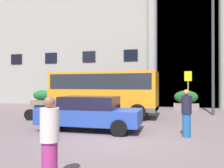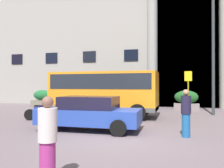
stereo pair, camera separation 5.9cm
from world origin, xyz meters
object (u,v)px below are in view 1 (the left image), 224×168
at_px(pedestrian_woman_with_bag, 187,113).
at_px(hedge_planter_east, 106,99).
at_px(pedestrian_woman_dark_dress, 50,141).
at_px(motorcycle_near_kerb, 42,112).
at_px(orange_minibus, 104,90).
at_px(parked_hatchback_near, 90,113).
at_px(hedge_planter_west, 186,101).
at_px(bus_stop_sign, 188,88).
at_px(hedge_planter_far_east, 42,99).
at_px(lamppost_plaza_centre, 213,40).
at_px(hedge_planter_far_west, 145,100).

bearing_deg(pedestrian_woman_with_bag, hedge_planter_east, 127.29).
bearing_deg(pedestrian_woman_dark_dress, motorcycle_near_kerb, -1.80).
height_order(orange_minibus, pedestrian_woman_with_bag, orange_minibus).
bearing_deg(parked_hatchback_near, pedestrian_woman_dark_dress, -78.55).
relative_size(orange_minibus, pedestrian_woman_with_bag, 3.63).
bearing_deg(hedge_planter_west, hedge_planter_east, -177.76).
bearing_deg(pedestrian_woman_dark_dress, hedge_planter_east, -21.75).
height_order(bus_stop_sign, hedge_planter_west, bus_stop_sign).
distance_m(hedge_planter_far_east, pedestrian_woman_with_bag, 15.13).
height_order(pedestrian_woman_dark_dress, lamppost_plaza_centre, lamppost_plaza_centre).
distance_m(hedge_planter_west, hedge_planter_east, 6.40).
distance_m(motorcycle_near_kerb, lamppost_plaza_centre, 11.33).
xyz_separation_m(orange_minibus, bus_stop_sign, (4.90, 1.72, 0.10)).
relative_size(bus_stop_sign, hedge_planter_far_east, 1.53).
distance_m(hedge_planter_far_west, pedestrian_woman_with_bag, 10.17).
xyz_separation_m(hedge_planter_far_west, pedestrian_woman_dark_dress, (0.10, -14.83, 0.15)).
relative_size(motorcycle_near_kerb, pedestrian_woman_dark_dress, 1.21).
relative_size(hedge_planter_east, motorcycle_near_kerb, 1.00).
height_order(bus_stop_sign, motorcycle_near_kerb, bus_stop_sign).
bearing_deg(hedge_planter_east, lamppost_plaza_centre, -17.79).
distance_m(hedge_planter_far_west, lamppost_plaza_centre, 6.74).
xyz_separation_m(orange_minibus, lamppost_plaza_centre, (6.46, 2.57, 3.17)).
xyz_separation_m(parked_hatchback_near, pedestrian_woman_with_bag, (3.88, -0.30, 0.15)).
bearing_deg(parked_hatchback_near, orange_minibus, 97.54).
bearing_deg(pedestrian_woman_with_bag, bus_stop_sign, 92.24).
height_order(hedge_planter_far_west, motorcycle_near_kerb, hedge_planter_far_west).
distance_m(bus_stop_sign, hedge_planter_far_east, 12.62).
bearing_deg(hedge_planter_far_east, bus_stop_sign, -14.38).
bearing_deg(pedestrian_woman_with_bag, motorcycle_near_kerb, 168.71).
distance_m(hedge_planter_west, hedge_planter_far_east, 12.20).
relative_size(bus_stop_sign, pedestrian_woman_dark_dress, 1.64).
height_order(pedestrian_woman_with_bag, lamppost_plaza_centre, lamppost_plaza_centre).
bearing_deg(pedestrian_woman_with_bag, hedge_planter_west, 93.32).
relative_size(hedge_planter_far_east, pedestrian_woman_with_bag, 1.04).
bearing_deg(pedestrian_woman_with_bag, hedge_planter_far_west, 111.07).
relative_size(hedge_planter_far_west, motorcycle_near_kerb, 0.74).
relative_size(orange_minibus, hedge_planter_west, 3.43).
bearing_deg(pedestrian_woman_dark_dress, hedge_planter_far_west, -34.31).
distance_m(orange_minibus, motorcycle_near_kerb, 3.83).
bearing_deg(hedge_planter_east, orange_minibus, -73.80).
distance_m(hedge_planter_far_east, motorcycle_near_kerb, 8.52).
height_order(hedge_planter_far_west, hedge_planter_east, hedge_planter_east).
xyz_separation_m(hedge_planter_far_west, hedge_planter_west, (3.11, 0.14, 0.03)).
bearing_deg(pedestrian_woman_dark_dress, orange_minibus, -23.52).
relative_size(hedge_planter_far_west, hedge_planter_far_east, 0.83).
distance_m(hedge_planter_west, pedestrian_woman_dark_dress, 15.27).
relative_size(hedge_planter_west, motorcycle_near_kerb, 0.91).
height_order(bus_stop_sign, pedestrian_woman_dark_dress, bus_stop_sign).
bearing_deg(orange_minibus, lamppost_plaza_centre, 21.49).
height_order(bus_stop_sign, parked_hatchback_near, bus_stop_sign).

